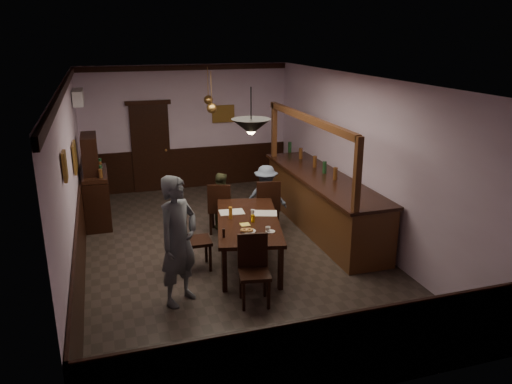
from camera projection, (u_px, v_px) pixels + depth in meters
name	position (u px, v px, depth m)	size (l,w,h in m)	color
room	(228.00, 169.00, 8.45)	(5.01, 8.01, 3.01)	#2D2621
dining_table	(248.00, 223.00, 8.28)	(1.47, 2.37, 0.75)	black
chair_far_left	(220.00, 206.00, 9.49)	(0.56, 0.56, 1.01)	black
chair_far_right	(268.00, 204.00, 9.55)	(0.54, 0.54, 1.05)	black
chair_near	(254.00, 266.00, 7.07)	(0.50, 0.50, 1.00)	black
chair_side	(191.00, 237.00, 8.04)	(0.45, 0.45, 1.03)	black
person_standing	(178.00, 241.00, 6.94)	(0.69, 0.45, 1.88)	slate
person_seated_left	(220.00, 201.00, 9.76)	(0.55, 0.43, 1.13)	#43472A
person_seated_right	(266.00, 196.00, 9.80)	(0.81, 0.47, 1.26)	slate
newspaper_left	(232.00, 212.00, 8.59)	(0.42, 0.30, 0.01)	silver
newspaper_right	(265.00, 213.00, 8.54)	(0.42, 0.30, 0.01)	silver
napkin	(245.00, 224.00, 8.05)	(0.15, 0.15, 0.00)	#FBE55C
saucer	(270.00, 232.00, 7.75)	(0.15, 0.15, 0.01)	white
coffee_cup	(268.00, 229.00, 7.74)	(0.08, 0.08, 0.07)	white
pastry_plate	(249.00, 231.00, 7.76)	(0.22, 0.22, 0.01)	white
pastry_ring_a	(244.00, 230.00, 7.73)	(0.13, 0.13, 0.04)	#C68C47
pastry_ring_b	(249.00, 230.00, 7.73)	(0.13, 0.13, 0.04)	#C68C47
soda_can	(253.00, 218.00, 8.15)	(0.07, 0.07, 0.12)	yellow
beer_glass	(231.00, 213.00, 8.29)	(0.06, 0.06, 0.20)	#BF721E
water_glass	(253.00, 214.00, 8.30)	(0.06, 0.06, 0.15)	silver
pepper_mill	(224.00, 233.00, 7.53)	(0.04, 0.04, 0.14)	black
sideboard	(95.00, 188.00, 10.02)	(0.49, 1.37, 1.81)	black
bar_counter	(322.00, 201.00, 9.71)	(0.94, 4.04, 2.27)	#452712
door_back	(151.00, 149.00, 11.92)	(0.90, 0.06, 2.10)	black
ac_unit	(78.00, 97.00, 10.12)	(0.20, 0.85, 0.30)	white
picture_left_small	(65.00, 166.00, 6.10)	(0.04, 0.28, 0.36)	olive
picture_left_large	(75.00, 157.00, 8.42)	(0.04, 0.62, 0.48)	olive
picture_back	(223.00, 114.00, 12.21)	(0.55, 0.04, 0.42)	olive
pendant_iron	(251.00, 127.00, 6.98)	(0.56, 0.56, 0.66)	black
pendant_brass_mid	(212.00, 108.00, 9.70)	(0.20, 0.20, 0.81)	#BF8C3F
pendant_brass_far	(208.00, 100.00, 10.87)	(0.20, 0.20, 0.81)	#BF8C3F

